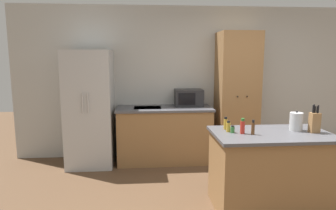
# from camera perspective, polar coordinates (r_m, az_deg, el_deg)

# --- Properties ---
(wall_back) EXTENTS (7.20, 0.06, 2.60)m
(wall_back) POSITION_cam_1_polar(r_m,az_deg,el_deg) (5.41, 10.28, 4.29)
(wall_back) COLOR #B2B2AD
(wall_back) RESTS_ON ground_plane
(refrigerator) EXTENTS (0.72, 0.75, 1.85)m
(refrigerator) POSITION_cam_1_polar(r_m,az_deg,el_deg) (4.96, -14.62, -0.65)
(refrigerator) COLOR #B7BABC
(refrigerator) RESTS_ON ground_plane
(back_counter) EXTENTS (1.57, 0.67, 0.92)m
(back_counter) POSITION_cam_1_polar(r_m,az_deg,el_deg) (5.04, -0.72, -5.58)
(back_counter) COLOR olive
(back_counter) RESTS_ON ground_plane
(pantry_cabinet) EXTENTS (0.65, 0.60, 2.15)m
(pantry_cabinet) POSITION_cam_1_polar(r_m,az_deg,el_deg) (5.18, 12.94, 1.51)
(pantry_cabinet) COLOR olive
(pantry_cabinet) RESTS_ON ground_plane
(kitchen_island) EXTENTS (1.32, 0.80, 0.90)m
(kitchen_island) POSITION_cam_1_polar(r_m,az_deg,el_deg) (3.71, 18.81, -11.70)
(kitchen_island) COLOR olive
(kitchen_island) RESTS_ON ground_plane
(microwave) EXTENTS (0.47, 0.34, 0.28)m
(microwave) POSITION_cam_1_polar(r_m,az_deg,el_deg) (5.10, 3.97, 1.41)
(microwave) COLOR #232326
(microwave) RESTS_ON back_counter
(knife_block) EXTENTS (0.10, 0.08, 0.32)m
(knife_block) POSITION_cam_1_polar(r_m,az_deg,el_deg) (3.74, 26.14, -2.92)
(knife_block) COLOR olive
(knife_block) RESTS_ON kitchen_island
(spice_bottle_tall_dark) EXTENTS (0.05, 0.05, 0.13)m
(spice_bottle_tall_dark) POSITION_cam_1_polar(r_m,az_deg,el_deg) (3.47, 11.43, -4.07)
(spice_bottle_tall_dark) COLOR gold
(spice_bottle_tall_dark) RESTS_ON kitchen_island
(spice_bottle_short_red) EXTENTS (0.04, 0.04, 0.15)m
(spice_bottle_short_red) POSITION_cam_1_polar(r_m,az_deg,el_deg) (3.58, 10.91, -3.49)
(spice_bottle_short_red) COLOR gold
(spice_bottle_short_red) RESTS_ON kitchen_island
(spice_bottle_amber_oil) EXTENTS (0.05, 0.05, 0.08)m
(spice_bottle_amber_oil) POSITION_cam_1_polar(r_m,az_deg,el_deg) (3.44, 12.20, -4.58)
(spice_bottle_amber_oil) COLOR #337033
(spice_bottle_amber_oil) RESTS_ON kitchen_island
(spice_bottle_green_herb) EXTENTS (0.05, 0.05, 0.17)m
(spice_bottle_green_herb) POSITION_cam_1_polar(r_m,az_deg,el_deg) (3.42, 14.01, -4.00)
(spice_bottle_green_herb) COLOR #B2281E
(spice_bottle_green_herb) RESTS_ON kitchen_island
(spice_bottle_pale_salt) EXTENTS (0.04, 0.04, 0.16)m
(spice_bottle_pale_salt) POSITION_cam_1_polar(r_m,az_deg,el_deg) (3.41, 15.89, -4.18)
(spice_bottle_pale_salt) COLOR #563319
(spice_bottle_pale_salt) RESTS_ON kitchen_island
(kettle) EXTENTS (0.15, 0.15, 0.23)m
(kettle) POSITION_cam_1_polar(r_m,az_deg,el_deg) (3.76, 23.21, -2.92)
(kettle) COLOR #B2B5B7
(kettle) RESTS_ON kitchen_island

